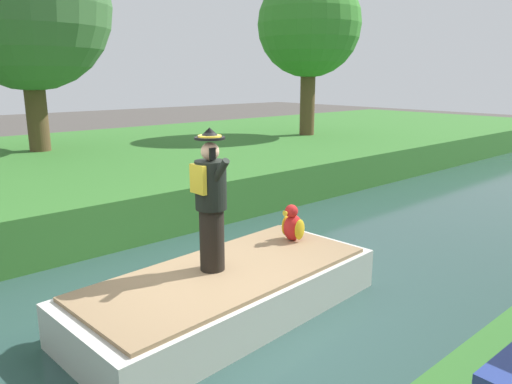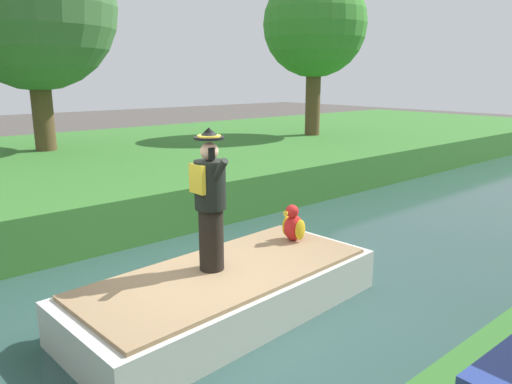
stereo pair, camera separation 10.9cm
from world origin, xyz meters
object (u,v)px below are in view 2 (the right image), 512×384
Objects in this scene: person_pirate at (210,201)px; tree_slender at (32,7)px; boat at (227,292)px; parrot_plush at (293,225)px; tree_tall at (315,25)px.

person_pirate is 0.29× the size of tree_slender.
boat is 11.22m from tree_slender.
boat is 0.68× the size of tree_slender.
parrot_plush is at bearing 100.01° from boat.
boat is at bearing -52.17° from tree_tall.
person_pirate is at bearing -138.79° from boat.
tree_tall is at bearing 127.83° from boat.
person_pirate is at bearing -53.06° from tree_tall.
person_pirate is at bearing -85.90° from parrot_plush.
tree_tall is at bearing 131.44° from parrot_plush.
parrot_plush is at bearing -48.56° from tree_tall.
tree_slender is (-9.90, -0.47, 4.09)m from parrot_plush.
tree_tall is (-7.41, 8.39, 3.98)m from parrot_plush.
person_pirate is 0.32× the size of tree_tall.
person_pirate is 12.95m from tree_tall.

